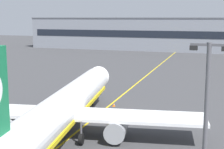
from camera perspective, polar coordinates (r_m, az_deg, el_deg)
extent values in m
cube|color=yellow|center=(53.51, -0.31, -5.13)|extent=(9.63, 179.77, 0.01)
cylinder|color=white|center=(38.97, -8.25, -5.53)|extent=(10.64, 36.06, 3.80)
cone|color=white|center=(57.23, -2.50, -0.59)|extent=(4.04, 3.24, 3.61)
cube|color=gold|center=(39.25, -8.22, -7.00)|extent=(10.01, 33.22, 0.44)
cube|color=black|center=(55.28, -2.90, -0.25)|extent=(3.01, 1.63, 0.60)
cube|color=white|center=(39.75, -7.96, -6.50)|extent=(32.33, 10.86, 0.36)
cylinder|color=gray|center=(41.42, -16.64, -7.91)|extent=(2.95, 3.97, 2.30)
cylinder|color=black|center=(43.02, -15.57, -7.20)|extent=(1.95, 0.55, 1.95)
cylinder|color=gray|center=(37.85, 0.75, -9.16)|extent=(2.95, 3.97, 2.30)
cylinder|color=black|center=(39.59, 1.15, -8.31)|extent=(1.95, 0.55, 1.95)
cylinder|color=#4C4C51|center=(53.04, -3.53, -3.64)|extent=(0.24, 0.24, 1.60)
cylinder|color=black|center=(53.29, -3.52, -4.72)|extent=(0.57, 0.96, 0.90)
cylinder|color=#4C4C51|center=(38.51, -12.82, -8.54)|extent=(0.24, 0.24, 1.60)
cylinder|color=black|center=(38.87, -12.76, -10.11)|extent=(0.64, 1.35, 1.30)
cylinder|color=#4C4C51|center=(36.93, -5.22, -9.12)|extent=(0.24, 0.24, 1.60)
cylinder|color=black|center=(37.31, -5.19, -10.76)|extent=(0.64, 1.35, 1.30)
cylinder|color=#515156|center=(21.96, 15.35, -10.78)|extent=(0.28, 0.28, 12.15)
cube|color=#515156|center=(20.69, 16.07, 4.82)|extent=(2.20, 0.16, 0.16)
cube|color=black|center=(20.79, 13.57, 4.39)|extent=(0.44, 0.36, 0.28)
cone|color=orange|center=(52.67, 0.30, -5.07)|extent=(0.36, 0.36, 0.55)
cylinder|color=white|center=(52.66, 0.30, -5.04)|extent=(0.23, 0.23, 0.07)
cube|color=orange|center=(52.73, 0.30, -5.34)|extent=(0.44, 0.44, 0.03)
cube|color=gray|center=(141.49, 9.98, 6.59)|extent=(124.49, 12.00, 13.17)
cube|color=black|center=(135.53, 9.52, 6.65)|extent=(119.51, 0.12, 2.80)
cube|color=#595C63|center=(141.32, 10.06, 9.34)|extent=(124.89, 12.40, 0.40)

